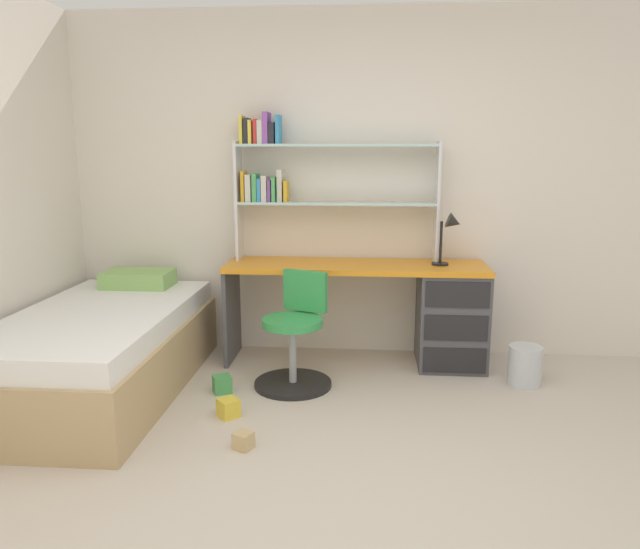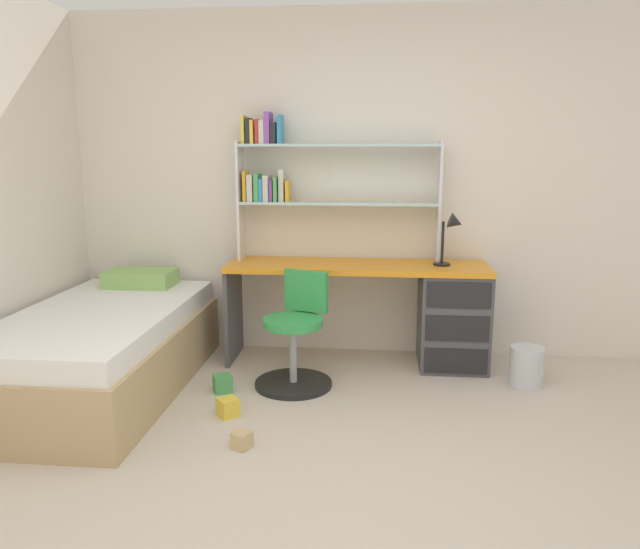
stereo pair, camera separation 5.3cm
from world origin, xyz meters
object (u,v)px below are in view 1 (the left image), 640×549
Objects in this scene: swivel_chair at (295,343)px; waste_bin at (525,365)px; bookshelf_hutch at (304,174)px; toy_block_yellow_2 at (228,408)px; bed_platform at (100,351)px; toy_block_green_1 at (222,384)px; toy_block_natural_0 at (243,440)px; desk at (424,309)px; desk_lamp at (451,231)px.

swivel_chair is 2.82× the size of waste_bin.
toy_block_yellow_2 is (-0.33, -1.17, -1.33)m from bookshelf_hutch.
bed_platform reaches higher than toy_block_yellow_2.
toy_block_green_1 is at bearing -119.81° from bookshelf_hutch.
swivel_chair is at bearing 9.21° from bed_platform.
swivel_chair is 8.47× the size of toy_block_natural_0.
bookshelf_hutch is 13.23× the size of toy_block_green_1.
bed_platform is at bearing 147.04° from toy_block_natural_0.
desk is 21.04× the size of toy_block_natural_0.
bookshelf_hutch is 1.26m from swivel_chair.
bookshelf_hutch is 13.52× the size of toy_block_yellow_2.
swivel_chair is (-0.90, -0.49, -0.13)m from desk.
desk is 2.48× the size of swivel_chair.
toy_block_natural_0 is (-1.71, -1.04, -0.09)m from waste_bin.
swivel_chair reaches higher than toy_block_green_1.
desk_lamp reaches higher than toy_block_natural_0.
swivel_chair is 0.39× the size of bed_platform.
desk is 4.93× the size of desk_lamp.
desk is 0.98× the size of bed_platform.
desk is 1.03m from swivel_chair.
toy_block_yellow_2 is (0.13, -0.36, -0.00)m from toy_block_green_1.
desk is at bearing 168.72° from desk_lamp.
bookshelf_hutch is at bearing 170.73° from desk.
desk reaches higher than toy_block_green_1.
bookshelf_hutch is at bearing 33.61° from bed_platform.
desk_lamp is 1.42× the size of waste_bin.
bookshelf_hutch is 5.51× the size of waste_bin.
bed_platform is (-2.31, -0.66, -0.73)m from desk_lamp.
waste_bin is (0.65, -0.36, -0.29)m from desk.
toy_block_natural_0 is (-1.06, -1.40, -0.38)m from desk.
bookshelf_hutch reaches higher than toy_block_natural_0.
desk is 1.27× the size of bookshelf_hutch.
swivel_chair is at bearing -90.10° from bookshelf_hutch.
waste_bin is 2.40× the size of toy_block_green_1.
desk_lamp reaches higher than swivel_chair.
waste_bin is at bearing -28.90° from desk.
swivel_chair reaches higher than toy_block_yellow_2.
desk_lamp is at bearing -9.58° from bookshelf_hutch.
desk_lamp is 1.35m from swivel_chair.
desk_lamp is (1.06, -0.18, -0.38)m from bookshelf_hutch.
toy_block_natural_0 is at bearing -127.16° from desk.
bed_platform reaches higher than toy_block_green_1.
desk is at bearing 39.67° from toy_block_yellow_2.
bed_platform is 21.55× the size of toy_block_natural_0.
toy_block_green_1 is at bearing 109.40° from toy_block_yellow_2.
desk_lamp is 4.26× the size of toy_block_natural_0.
bookshelf_hutch reaches higher than bed_platform.
bed_platform is at bearing 160.32° from toy_block_yellow_2.
bed_platform reaches higher than waste_bin.
toy_block_yellow_2 is at bearing -19.68° from bed_platform.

